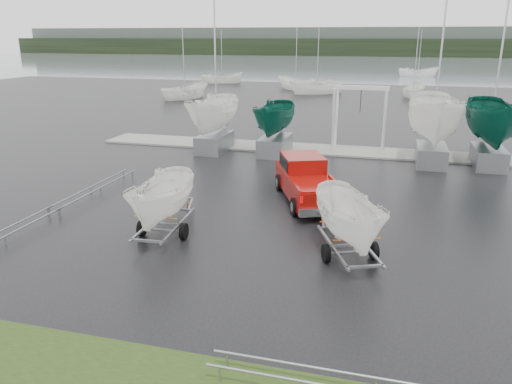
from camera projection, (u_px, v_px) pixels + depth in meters
name	position (u px, v px, depth m)	size (l,w,h in m)	color
ground_plane	(282.00, 220.00, 19.75)	(120.00, 120.00, 0.00)	black
lake	(379.00, 68.00, 111.75)	(300.00, 300.00, 0.00)	slate
dock	(326.00, 150.00, 31.70)	(30.00, 3.00, 0.12)	gray
treeline	(387.00, 47.00, 175.24)	(300.00, 8.00, 6.00)	black
far_hill	(388.00, 41.00, 182.00)	(300.00, 6.00, 10.00)	#4C5651
pickup_truck	(306.00, 178.00, 22.08)	(3.91, 5.88, 1.86)	maroon
trailer_hitched	(352.00, 178.00, 15.61)	(2.49, 3.78, 5.04)	gray
trailer_parked	(161.00, 163.00, 17.45)	(1.86, 3.68, 5.08)	gray
boat_hoist	(360.00, 110.00, 30.42)	(3.30, 2.18, 4.12)	silver
keelboat_0	(213.00, 90.00, 30.45)	(2.39, 3.20, 10.56)	gray
keelboat_1	(275.00, 100.00, 29.81)	(2.10, 3.20, 6.69)	gray
keelboat_2	(439.00, 82.00, 26.93)	(2.90, 3.20, 11.09)	gray
keelboat_3	(498.00, 90.00, 26.55)	(2.67, 3.20, 10.85)	gray
mast_rack_0	(95.00, 187.00, 22.84)	(0.56, 6.50, 0.06)	gray
moored_boat_0	(185.00, 99.00, 57.96)	(3.48, 3.52, 11.52)	white
moored_boat_1	(296.00, 90.00, 67.47)	(3.81, 3.80, 11.55)	white
moored_boat_2	(413.00, 96.00, 60.21)	(2.65, 2.69, 10.92)	white
moored_boat_4	(222.00, 83.00, 76.63)	(3.31, 3.28, 11.26)	white
moored_boat_5	(418.00, 76.00, 89.38)	(2.86, 2.79, 11.43)	white
moored_boat_6	(317.00, 94.00, 62.68)	(3.81, 3.79, 11.62)	white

